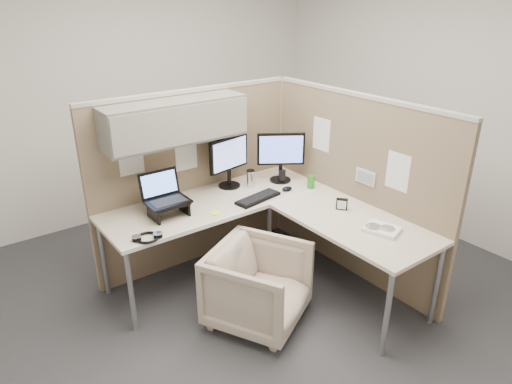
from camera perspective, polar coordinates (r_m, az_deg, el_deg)
ground at (r=3.99m, az=1.02°, el=-12.79°), size 4.50×4.50×0.00m
partition_back at (r=4.00m, az=-8.64°, el=4.83°), size 2.00×0.36×1.63m
partition_right at (r=4.09m, az=11.71°, el=0.84°), size 0.07×2.03×1.63m
desk at (r=3.78m, az=1.42°, el=-2.77°), size 2.00×1.98×0.73m
office_chair at (r=3.54m, az=0.30°, el=-11.23°), size 0.89×0.87×0.69m
monitor_left at (r=4.12m, az=-3.41°, el=4.25°), size 0.44×0.20×0.47m
monitor_right at (r=4.25m, az=3.13°, el=4.86°), size 0.39×0.27×0.47m
laptop_station at (r=3.69m, az=-11.18°, el=-0.95°), size 0.33×0.28×0.34m
keyboard at (r=3.94m, az=0.26°, el=-0.78°), size 0.45×0.21×0.02m
mouse at (r=4.12m, az=3.90°, el=0.42°), size 0.11×0.07×0.04m
travel_mug at (r=4.18m, az=-0.68°, el=1.74°), size 0.08×0.08×0.16m
soda_can_green at (r=4.18m, az=6.88°, el=1.27°), size 0.07×0.07×0.12m
soda_can_silver at (r=4.29m, az=3.28°, el=1.97°), size 0.07×0.07×0.12m
sticky_note_b at (r=3.86m, az=-0.83°, el=-1.45°), size 0.10×0.10×0.01m
sticky_note_a at (r=3.71m, az=-5.05°, el=-2.64°), size 0.10×0.10×0.01m
headphones at (r=3.41m, az=-13.42°, el=-5.54°), size 0.22×0.22×0.03m
paper_stack at (r=3.55m, az=15.46°, el=-4.52°), size 0.27×0.30×0.03m
desk_clock at (r=3.81m, az=10.68°, el=-1.49°), size 0.09×0.10×0.09m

